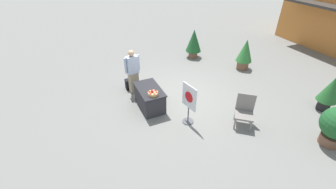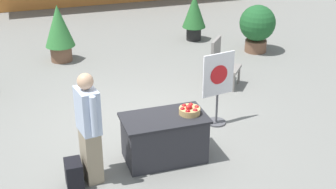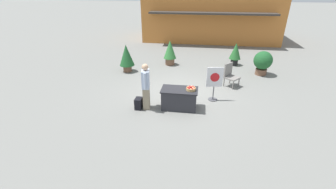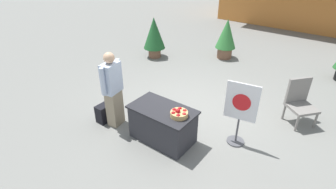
{
  "view_description": "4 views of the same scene",
  "coord_description": "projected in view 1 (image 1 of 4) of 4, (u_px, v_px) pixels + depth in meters",
  "views": [
    {
      "loc": [
        6.23,
        -3.27,
        4.76
      ],
      "look_at": [
        0.41,
        -0.65,
        0.54
      ],
      "focal_mm": 24.0,
      "sensor_mm": 36.0,
      "label": 1
    },
    {
      "loc": [
        -1.83,
        -7.32,
        4.17
      ],
      "look_at": [
        0.43,
        -0.42,
        0.74
      ],
      "focal_mm": 50.0,
      "sensor_mm": 36.0,
      "label": 2
    },
    {
      "loc": [
        0.8,
        -8.58,
        4.16
      ],
      "look_at": [
        -0.32,
        -1.18,
        0.49
      ],
      "focal_mm": 24.0,
      "sensor_mm": 36.0,
      "label": 3
    },
    {
      "loc": [
        2.83,
        -4.62,
        3.57
      ],
      "look_at": [
        -0.08,
        -0.78,
        0.82
      ],
      "focal_mm": 28.0,
      "sensor_mm": 36.0,
      "label": 4
    }
  ],
  "objects": [
    {
      "name": "patio_chair",
      "position": [
        245.0,
        109.0,
        6.95
      ],
      "size": [
        0.77,
        0.77,
        1.04
      ],
      "rotation": [
        0.0,
        0.0,
        5.59
      ],
      "color": "gray",
      "rests_on": "ground_plane"
    },
    {
      "name": "potted_plant_far_left",
      "position": [
        245.0,
        53.0,
        10.07
      ],
      "size": [
        0.71,
        0.71,
        1.4
      ],
      "color": "brown",
      "rests_on": "ground_plane"
    },
    {
      "name": "poster_board",
      "position": [
        189.0,
        103.0,
        6.88
      ],
      "size": [
        0.62,
        0.36,
        1.37
      ],
      "rotation": [
        0.0,
        0.0,
        -1.4
      ],
      "color": "#4C4C51",
      "rests_on": "ground_plane"
    },
    {
      "name": "display_table",
      "position": [
        150.0,
        98.0,
        7.78
      ],
      "size": [
        1.33,
        0.76,
        0.76
      ],
      "color": "#2D2D33",
      "rests_on": "ground_plane"
    },
    {
      "name": "ground_plane",
      "position": [
        179.0,
        97.0,
        8.49
      ],
      "size": [
        120.0,
        120.0,
        0.0
      ],
      "primitive_type": "plane",
      "color": "slate"
    },
    {
      "name": "backpack",
      "position": [
        130.0,
        84.0,
        8.89
      ],
      "size": [
        0.24,
        0.34,
        0.42
      ],
      "color": "black",
      "rests_on": "ground_plane"
    },
    {
      "name": "potted_plant_near_left",
      "position": [
        194.0,
        42.0,
        11.12
      ],
      "size": [
        0.77,
        0.77,
        1.43
      ],
      "color": "brown",
      "rests_on": "ground_plane"
    },
    {
      "name": "person_visitor",
      "position": [
        133.0,
        71.0,
        8.34
      ],
      "size": [
        0.33,
        0.6,
        1.72
      ],
      "rotation": [
        0.0,
        0.0,
        0.17
      ],
      "color": "gray",
      "rests_on": "ground_plane"
    },
    {
      "name": "potted_plant_far_right",
      "position": [
        330.0,
        91.0,
        7.47
      ],
      "size": [
        0.64,
        0.64,
        1.28
      ],
      "color": "black",
      "rests_on": "ground_plane"
    },
    {
      "name": "apple_basket",
      "position": [
        153.0,
        93.0,
        7.22
      ],
      "size": [
        0.33,
        0.33,
        0.16
      ],
      "color": "tan",
      "rests_on": "display_table"
    }
  ]
}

